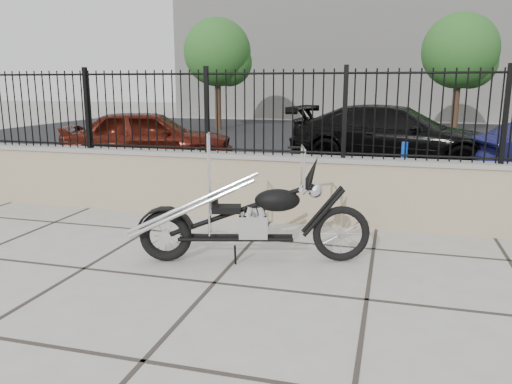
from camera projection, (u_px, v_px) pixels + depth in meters
name	position (u px, v px, depth m)	size (l,w,h in m)	color
ground_plane	(214.00, 283.00, 5.01)	(90.00, 90.00, 0.00)	#99968E
parking_lot	(342.00, 143.00, 16.79)	(30.00, 30.00, 0.00)	black
retaining_wall	(273.00, 188.00, 7.26)	(14.00, 0.36, 0.96)	gray
iron_fence	(273.00, 113.00, 7.03)	(14.00, 0.08, 1.20)	black
background_building	(369.00, 48.00, 29.12)	(22.00, 6.00, 8.00)	beige
chopper_motorcycle	(249.00, 198.00, 5.48)	(2.46, 0.43, 1.47)	black
car_red	(149.00, 138.00, 12.01)	(1.63, 4.04, 1.38)	#421109
car_black	(395.00, 136.00, 11.95)	(2.05, 5.03, 1.46)	black
bollard_a	(208.00, 160.00, 10.05)	(0.11, 0.11, 0.93)	#0C58B7
bollard_b	(403.00, 168.00, 8.93)	(0.11, 0.11, 0.95)	blue
tree_left	(217.00, 49.00, 21.27)	(2.88, 2.88, 4.85)	#382619
tree_right	(460.00, 47.00, 18.44)	(2.77, 2.77, 4.67)	#382619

